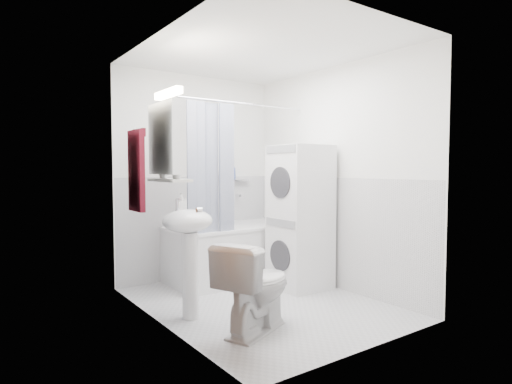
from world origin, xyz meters
TOP-DOWN VIEW (x-y plane):
  - floor at (0.00, 0.00)m, footprint 2.60×2.60m
  - room_walls at (0.00, 0.00)m, footprint 2.60×2.60m
  - wainscot at (0.00, 0.29)m, footprint 1.98×2.58m
  - door at (-0.95, -0.55)m, footprint 0.05×2.00m
  - bathtub at (0.35, 0.92)m, footprint 1.68×0.79m
  - tub_spout at (0.55, 1.25)m, footprint 0.04×0.12m
  - curtain_rod at (0.35, 0.58)m, footprint 1.86×0.02m
  - shower_curtain at (-0.21, 0.58)m, footprint 0.55×0.02m
  - sink at (-0.75, 0.02)m, footprint 0.44×0.37m
  - medicine_cabinet at (-0.90, 0.10)m, footprint 0.13×0.50m
  - shelf at (-0.89, 0.10)m, footprint 0.18×0.54m
  - shower_caddy at (0.60, 1.24)m, footprint 0.22×0.06m
  - towel at (-0.94, 0.75)m, footprint 0.07×0.33m
  - washer_dryer at (0.68, 0.20)m, footprint 0.57×0.56m
  - toilet at (-0.45, -0.55)m, footprint 0.84×0.67m
  - soap_pump at (-0.71, 0.25)m, footprint 0.08×0.17m
  - shelf_bottle at (-0.89, -0.05)m, footprint 0.07×0.18m
  - shelf_cup at (-0.89, 0.22)m, footprint 0.10×0.09m
  - shampoo_a at (0.35, 1.24)m, footprint 0.13×0.17m
  - shampoo_b at (0.47, 1.24)m, footprint 0.08×0.21m

SIDE VIEW (x-z plane):
  - floor at x=0.00m, z-range 0.00..0.00m
  - bathtub at x=0.35m, z-range 0.03..0.67m
  - toilet at x=-0.45m, z-range 0.00..0.72m
  - wainscot at x=0.00m, z-range -0.69..1.89m
  - sink at x=-0.75m, z-range 0.18..1.22m
  - washer_dryer at x=0.68m, z-range 0.00..1.55m
  - soap_pump at x=-0.71m, z-range 0.91..0.99m
  - tub_spout at x=0.55m, z-range 0.94..0.98m
  - door at x=-0.95m, z-range 0.00..2.00m
  - shower_caddy at x=0.60m, z-range 1.14..1.16m
  - shelf at x=-0.89m, z-range 1.19..1.21m
  - shampoo_b at x=0.47m, z-range 1.16..1.24m
  - shampoo_a at x=0.35m, z-range 1.16..1.29m
  - shelf_bottle at x=-0.89m, z-range 1.21..1.28m
  - shower_curtain at x=-0.21m, z-range 0.52..1.98m
  - shelf_cup at x=-0.89m, z-range 1.21..1.31m
  - towel at x=-0.94m, z-range 0.89..1.70m
  - room_walls at x=0.00m, z-range 0.19..2.79m
  - medicine_cabinet at x=-0.90m, z-range 1.21..1.92m
  - curtain_rod at x=0.35m, z-range 1.99..2.01m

